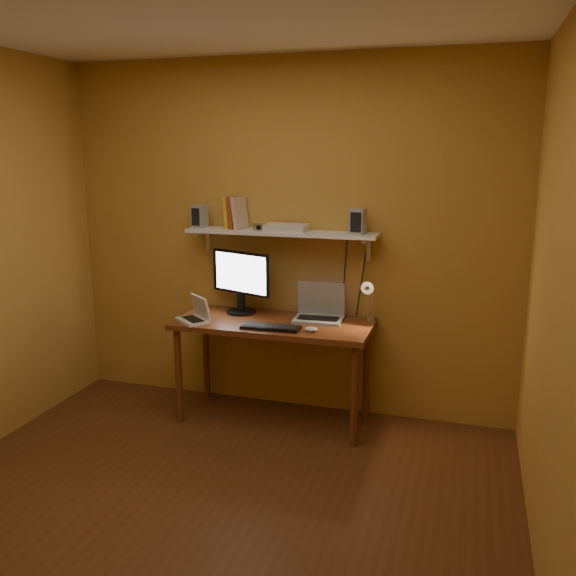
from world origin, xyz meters
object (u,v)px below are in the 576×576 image
(desk, at_px, (273,333))
(keyboard, at_px, (271,327))
(speaker_left, at_px, (200,216))
(speaker_right, at_px, (358,221))
(router, at_px, (286,228))
(monitor, at_px, (241,279))
(netbook, at_px, (196,314))
(wall_shelf, at_px, (281,233))
(laptop, at_px, (320,310))
(desk_lamp, at_px, (369,295))
(shelf_camera, at_px, (259,227))
(mouse, at_px, (311,329))

(desk, distance_m, keyboard, 0.20)
(speaker_left, xyz_separation_m, speaker_right, (1.20, -0.01, 0.00))
(speaker_left, height_order, router, speaker_left)
(monitor, bearing_deg, netbook, -106.50)
(router, bearing_deg, wall_shelf, 161.20)
(laptop, xyz_separation_m, speaker_left, (-0.94, 0.05, 0.64))
(desk_lamp, height_order, shelf_camera, shelf_camera)
(laptop, distance_m, keyboard, 0.42)
(monitor, height_order, speaker_right, speaker_right)
(desk_lamp, bearing_deg, speaker_left, 176.63)
(desk, distance_m, desk_lamp, 0.73)
(keyboard, height_order, speaker_right, speaker_right)
(wall_shelf, height_order, monitor, wall_shelf)
(mouse, distance_m, speaker_right, 0.81)
(speaker_right, distance_m, router, 0.52)
(monitor, xyz_separation_m, shelf_camera, (0.16, -0.02, 0.39))
(desk, distance_m, laptop, 0.37)
(desk, height_order, router, router)
(desk_lamp, bearing_deg, netbook, -166.78)
(monitor, height_order, desk_lamp, monitor)
(desk, bearing_deg, shelf_camera, 137.59)
(wall_shelf, xyz_separation_m, speaker_left, (-0.64, 0.01, 0.10))
(speaker_right, height_order, router, speaker_right)
(keyboard, bearing_deg, wall_shelf, 94.98)
(monitor, xyz_separation_m, mouse, (0.63, -0.32, -0.24))
(desk_lamp, bearing_deg, monitor, 178.23)
(netbook, height_order, keyboard, netbook)
(netbook, distance_m, keyboard, 0.57)
(keyboard, distance_m, desk_lamp, 0.72)
(desk_lamp, bearing_deg, desk, -169.19)
(monitor, distance_m, speaker_left, 0.56)
(mouse, bearing_deg, netbook, -176.42)
(speaker_left, bearing_deg, laptop, 13.16)
(monitor, relative_size, desk_lamp, 1.32)
(laptop, height_order, speaker_left, speaker_left)
(keyboard, xyz_separation_m, speaker_right, (0.52, 0.36, 0.70))
(netbook, relative_size, shelf_camera, 3.16)
(netbook, bearing_deg, mouse, 38.81)
(speaker_left, xyz_separation_m, router, (0.68, -0.02, -0.06))
(shelf_camera, relative_size, router, 0.31)
(netbook, bearing_deg, router, 69.70)
(speaker_right, bearing_deg, router, -168.76)
(netbook, bearing_deg, shelf_camera, 76.03)
(desk, xyz_separation_m, speaker_right, (0.56, 0.19, 0.80))
(wall_shelf, xyz_separation_m, speaker_right, (0.56, -0.00, 0.10))
(speaker_right, bearing_deg, laptop, -161.92)
(mouse, height_order, desk_lamp, desk_lamp)
(desk, xyz_separation_m, router, (0.04, 0.18, 0.74))
(netbook, bearing_deg, keyboard, 37.24)
(router, bearing_deg, monitor, -176.08)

